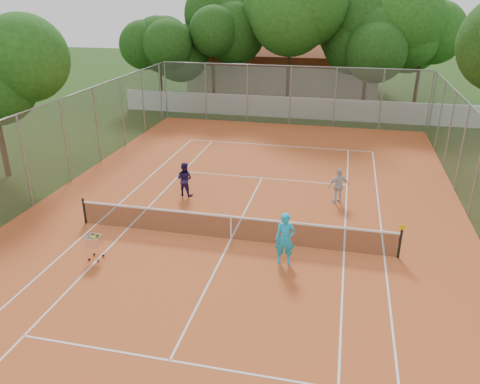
% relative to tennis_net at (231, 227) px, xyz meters
% --- Properties ---
extents(ground, '(120.00, 120.00, 0.00)m').
position_rel_tennis_net_xyz_m(ground, '(0.00, 0.00, -0.51)').
color(ground, '#1A330E').
rests_on(ground, ground).
extents(court_pad, '(18.00, 34.00, 0.02)m').
position_rel_tennis_net_xyz_m(court_pad, '(0.00, 0.00, -0.50)').
color(court_pad, '#C25525').
rests_on(court_pad, ground).
extents(court_lines, '(10.98, 23.78, 0.01)m').
position_rel_tennis_net_xyz_m(court_lines, '(0.00, 0.00, -0.49)').
color(court_lines, white).
rests_on(court_lines, court_pad).
extents(tennis_net, '(11.88, 0.10, 0.98)m').
position_rel_tennis_net_xyz_m(tennis_net, '(0.00, 0.00, 0.00)').
color(tennis_net, black).
rests_on(tennis_net, court_pad).
extents(perimeter_fence, '(18.00, 34.00, 4.00)m').
position_rel_tennis_net_xyz_m(perimeter_fence, '(0.00, 0.00, 1.49)').
color(perimeter_fence, slate).
rests_on(perimeter_fence, ground).
extents(boundary_wall, '(26.00, 0.30, 1.50)m').
position_rel_tennis_net_xyz_m(boundary_wall, '(0.00, 19.00, 0.24)').
color(boundary_wall, white).
rests_on(boundary_wall, ground).
extents(clubhouse, '(16.40, 9.00, 4.40)m').
position_rel_tennis_net_xyz_m(clubhouse, '(-2.00, 29.00, 1.69)').
color(clubhouse, beige).
rests_on(clubhouse, ground).
extents(tropical_trees, '(29.00, 19.00, 10.00)m').
position_rel_tennis_net_xyz_m(tropical_trees, '(0.00, 22.00, 4.49)').
color(tropical_trees, '#11350D').
rests_on(tropical_trees, ground).
extents(player_near, '(0.71, 0.51, 1.82)m').
position_rel_tennis_net_xyz_m(player_near, '(2.15, -1.22, 0.42)').
color(player_near, '#1AACDF').
rests_on(player_near, court_pad).
extents(player_far_left, '(0.84, 0.71, 1.54)m').
position_rel_tennis_net_xyz_m(player_far_left, '(-3.01, 3.57, 0.28)').
color(player_far_left, '#22194C').
rests_on(player_far_left, court_pad).
extents(player_far_right, '(0.98, 0.73, 1.55)m').
position_rel_tennis_net_xyz_m(player_far_right, '(3.73, 4.25, 0.29)').
color(player_far_right, silver).
rests_on(player_far_right, court_pad).
extents(ball_hopper, '(0.56, 0.56, 0.95)m').
position_rel_tennis_net_xyz_m(ball_hopper, '(-4.19, -2.38, -0.02)').
color(ball_hopper, silver).
rests_on(ball_hopper, court_pad).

